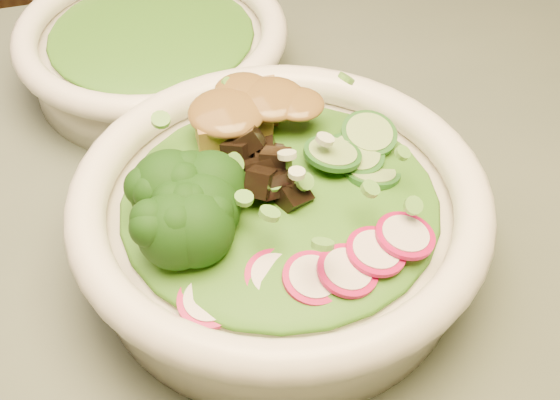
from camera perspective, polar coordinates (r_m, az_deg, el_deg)
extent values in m
cube|color=#4D5748|center=(0.63, 13.97, -1.83)|extent=(1.20, 0.80, 0.03)
cylinder|color=white|center=(0.55, 0.00, -2.54)|extent=(0.25, 0.25, 0.06)
torus|color=white|center=(0.52, 0.00, 0.11)|extent=(0.29, 0.29, 0.03)
cylinder|color=white|center=(0.72, -9.15, 10.04)|extent=(0.21, 0.21, 0.05)
torus|color=white|center=(0.71, -9.43, 12.04)|extent=(0.24, 0.24, 0.02)
ellipsoid|color=#1F5B13|center=(0.52, 0.00, 0.08)|extent=(0.22, 0.22, 0.03)
ellipsoid|color=#1F5B13|center=(0.71, -9.43, 12.03)|extent=(0.16, 0.16, 0.02)
ellipsoid|color=brown|center=(0.55, -2.41, 6.68)|extent=(0.07, 0.06, 0.02)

